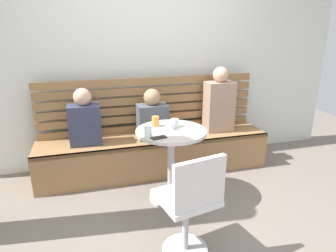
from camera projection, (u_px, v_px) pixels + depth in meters
The scene contains 15 objects.
ground at pixel (188, 233), 2.52m from camera, with size 8.00×8.00×0.00m, color #70665B.
back_wall at pixel (146, 46), 3.56m from camera, with size 5.20×0.10×2.90m, color silver.
booth_bench at pixel (155, 154), 3.55m from camera, with size 2.70×0.52×0.44m.
booth_backrest at pixel (150, 104), 3.59m from camera, with size 2.65×0.04×0.67m.
cafe_table at pixel (171, 151), 2.88m from camera, with size 0.68×0.68×0.74m.
white_chair at pixel (190, 203), 2.13m from camera, with size 0.47×0.47×0.85m.
person_adult at pixel (219, 102), 3.61m from camera, with size 0.34×0.22×0.79m.
person_child_left at pixel (84, 120), 3.20m from camera, with size 0.34×0.22×0.62m.
person_child_middle at pixel (152, 117), 3.38m from camera, with size 0.34×0.22×0.58m.
cup_tumbler_orange at pixel (155, 121), 2.90m from camera, with size 0.07×0.07×0.10m, color orange.
cup_glass_short at pixel (175, 123), 2.89m from camera, with size 0.08×0.08×0.08m, color silver.
cup_water_clear at pixel (148, 132), 2.60m from camera, with size 0.07×0.07×0.11m, color white.
cup_ceramic_white at pixel (171, 126), 2.81m from camera, with size 0.08×0.08×0.07m, color white.
plate_small at pixel (149, 130), 2.79m from camera, with size 0.17×0.17×0.01m, color white.
phone_on_table at pixel (159, 138), 2.60m from camera, with size 0.07×0.14×0.01m, color black.
Camera 1 is at (-0.74, -1.98, 1.66)m, focal length 31.56 mm.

